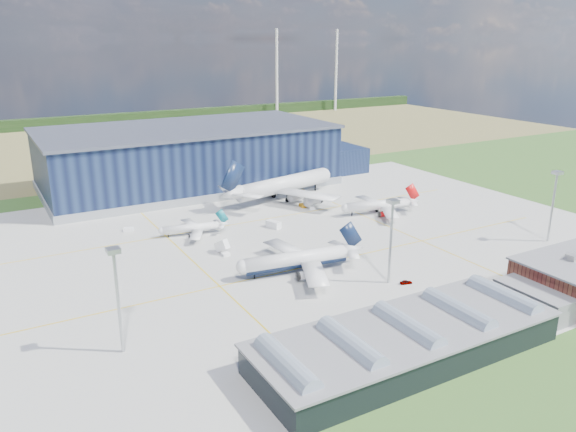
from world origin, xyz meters
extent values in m
plane|color=#2C5620|center=(0.00, 0.00, 0.00)|extent=(600.00, 600.00, 0.00)
cube|color=#9E9E99|center=(0.00, 10.00, 0.03)|extent=(220.00, 160.00, 0.06)
cube|color=yellow|center=(0.00, -10.00, 0.07)|extent=(180.00, 0.40, 0.02)
cube|color=yellow|center=(0.00, 35.00, 0.07)|extent=(180.00, 0.40, 0.02)
cube|color=yellow|center=(-30.00, 10.00, 0.07)|extent=(0.40, 120.00, 0.02)
cube|color=yellow|center=(40.00, 10.00, 0.07)|extent=(0.40, 120.00, 0.02)
cube|color=olive|center=(0.00, 220.00, 0.00)|extent=(600.00, 220.00, 0.01)
cube|color=black|center=(0.00, 300.00, 4.00)|extent=(600.00, 8.00, 8.00)
cylinder|color=silver|center=(150.00, 290.00, 35.00)|extent=(2.40, 2.40, 70.00)
cylinder|color=silver|center=(210.00, 290.00, 35.00)|extent=(2.40, 2.40, 70.00)
cube|color=#0F1733|center=(0.00, 95.00, 12.50)|extent=(120.00, 60.00, 25.00)
cube|color=gray|center=(0.00, 95.00, 1.60)|extent=(121.00, 61.00, 3.20)
cube|color=#4B4F5F|center=(0.00, 95.00, 25.50)|extent=(122.00, 62.00, 1.20)
cube|color=#0F1733|center=(72.00, 90.00, 6.00)|extent=(24.00, 30.00, 12.00)
cube|color=black|center=(55.00, -48.80, 3.00)|extent=(44.00, 0.40, 1.40)
cube|color=black|center=(55.00, -48.80, 6.50)|extent=(44.00, 0.40, 1.40)
cube|color=#A8A7A3|center=(45.00, -58.00, 10.10)|extent=(3.20, 2.60, 1.60)
cube|color=black|center=(-10.00, -60.00, 3.00)|extent=(65.00, 22.00, 6.00)
cube|color=slate|center=(-10.00, -60.00, 6.20)|extent=(66.00, 23.00, 0.50)
cube|color=slate|center=(30.00, -60.00, 3.00)|extent=(10.00, 18.00, 6.00)
cylinder|color=#8D9CAE|center=(-38.00, -60.00, 6.40)|extent=(4.40, 18.00, 4.40)
cylinder|color=#8D9CAE|center=(-24.00, -60.00, 6.40)|extent=(4.40, 18.00, 4.40)
cylinder|color=#8D9CAE|center=(-10.00, -60.00, 6.40)|extent=(4.40, 18.00, 4.40)
cylinder|color=#8D9CAE|center=(4.00, -60.00, 6.40)|extent=(4.40, 18.00, 4.40)
cylinder|color=#8D9CAE|center=(18.00, -60.00, 6.40)|extent=(4.40, 18.00, 4.40)
cylinder|color=#A8ABAF|center=(-60.00, -30.00, 11.00)|extent=(0.70, 0.70, 22.00)
cube|color=#A8ABAF|center=(-60.00, -30.00, 22.50)|extent=(2.60, 2.60, 1.00)
cylinder|color=#A8ABAF|center=(10.00, -30.00, 11.00)|extent=(0.70, 0.70, 22.00)
cube|color=#A8ABAF|center=(10.00, -30.00, 22.50)|extent=(2.60, 2.60, 1.00)
cylinder|color=#A8ABAF|center=(75.00, -30.00, 11.00)|extent=(0.70, 0.70, 22.00)
cube|color=#A8ABAF|center=(75.00, -30.00, 22.50)|extent=(2.60, 2.60, 1.00)
cube|color=white|center=(27.88, 37.55, 0.65)|extent=(2.73, 3.43, 1.30)
cube|color=white|center=(4.86, 25.09, 1.20)|extent=(3.97, 5.72, 2.39)
cube|color=orange|center=(26.26, 41.28, 0.68)|extent=(2.13, 3.21, 1.35)
cube|color=white|center=(-39.43, 45.86, 0.67)|extent=(3.66, 3.08, 1.35)
cube|color=white|center=(-19.92, 11.79, 1.50)|extent=(3.31, 5.03, 2.99)
imported|color=#99999E|center=(13.51, -33.01, 0.56)|extent=(3.50, 2.09, 1.12)
imported|color=#99999E|center=(26.99, -41.86, 0.60)|extent=(3.78, 1.64, 1.21)
camera|label=1|loc=(-80.76, -135.83, 61.94)|focal=35.00mm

